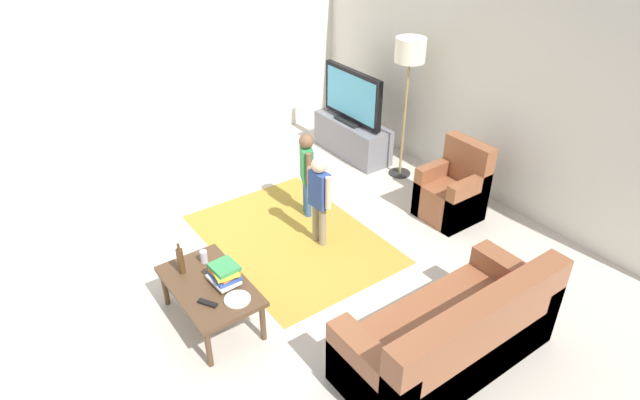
# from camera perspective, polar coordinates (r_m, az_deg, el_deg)

# --- Properties ---
(ground) EXTENTS (7.80, 7.80, 0.00)m
(ground) POSITION_cam_1_polar(r_m,az_deg,el_deg) (5.49, -5.14, -7.72)
(ground) COLOR beige
(wall_back) EXTENTS (6.00, 0.12, 2.70)m
(wall_back) POSITION_cam_1_polar(r_m,az_deg,el_deg) (6.63, 17.47, 11.60)
(wall_back) COLOR silver
(wall_back) RESTS_ON ground
(wall_left) EXTENTS (0.12, 6.00, 2.70)m
(wall_left) POSITION_cam_1_polar(r_m,az_deg,el_deg) (7.33, -18.28, 13.35)
(wall_left) COLOR silver
(wall_left) RESTS_ON ground
(area_rug) EXTENTS (2.20, 1.60, 0.01)m
(area_rug) POSITION_cam_1_polar(r_m,az_deg,el_deg) (5.95, -2.95, -4.02)
(area_rug) COLOR #B28C33
(area_rug) RESTS_ON ground
(tv_stand) EXTENTS (1.20, 0.44, 0.50)m
(tv_stand) POSITION_cam_1_polar(r_m,az_deg,el_deg) (7.59, 3.38, 6.50)
(tv_stand) COLOR slate
(tv_stand) RESTS_ON ground
(tv) EXTENTS (1.10, 0.28, 0.71)m
(tv) POSITION_cam_1_polar(r_m,az_deg,el_deg) (7.34, 3.40, 10.73)
(tv) COLOR black
(tv) RESTS_ON tv_stand
(couch) EXTENTS (0.80, 1.80, 0.86)m
(couch) POSITION_cam_1_polar(r_m,az_deg,el_deg) (4.55, 13.91, -13.96)
(couch) COLOR brown
(couch) RESTS_ON ground
(armchair) EXTENTS (0.60, 0.60, 0.90)m
(armchair) POSITION_cam_1_polar(r_m,az_deg,el_deg) (6.36, 13.85, 0.74)
(armchair) COLOR brown
(armchair) RESTS_ON ground
(floor_lamp) EXTENTS (0.36, 0.36, 1.78)m
(floor_lamp) POSITION_cam_1_polar(r_m,az_deg,el_deg) (6.65, 9.37, 14.46)
(floor_lamp) COLOR #262626
(floor_lamp) RESTS_ON ground
(child_near_tv) EXTENTS (0.31, 0.20, 1.01)m
(child_near_tv) POSITION_cam_1_polar(r_m,az_deg,el_deg) (6.05, -1.41, 3.43)
(child_near_tv) COLOR #33598C
(child_near_tv) RESTS_ON ground
(child_center) EXTENTS (0.34, 0.17, 1.02)m
(child_center) POSITION_cam_1_polar(r_m,az_deg,el_deg) (5.55, -0.08, 0.73)
(child_center) COLOR gray
(child_center) RESTS_ON ground
(coffee_table) EXTENTS (1.00, 0.60, 0.42)m
(coffee_table) POSITION_cam_1_polar(r_m,az_deg,el_deg) (4.83, -11.47, -9.05)
(coffee_table) COLOR #513823
(coffee_table) RESTS_ON ground
(book_stack) EXTENTS (0.31, 0.24, 0.18)m
(book_stack) POSITION_cam_1_polar(r_m,az_deg,el_deg) (4.74, -10.00, -7.57)
(book_stack) COLOR black
(book_stack) RESTS_ON coffee_table
(bottle) EXTENTS (0.06, 0.06, 0.31)m
(bottle) POSITION_cam_1_polar(r_m,az_deg,el_deg) (4.89, -14.39, -6.16)
(bottle) COLOR #4C3319
(bottle) RESTS_ON coffee_table
(tv_remote) EXTENTS (0.17, 0.13, 0.02)m
(tv_remote) POSITION_cam_1_polar(r_m,az_deg,el_deg) (4.60, -11.69, -10.52)
(tv_remote) COLOR black
(tv_remote) RESTS_ON coffee_table
(soda_can) EXTENTS (0.07, 0.07, 0.12)m
(soda_can) POSITION_cam_1_polar(r_m,az_deg,el_deg) (5.01, -12.07, -5.82)
(soda_can) COLOR silver
(soda_can) RESTS_ON coffee_table
(plate) EXTENTS (0.22, 0.22, 0.02)m
(plate) POSITION_cam_1_polar(r_m,az_deg,el_deg) (4.59, -8.65, -10.24)
(plate) COLOR white
(plate) RESTS_ON coffee_table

